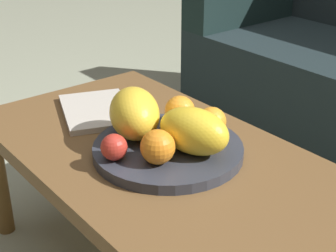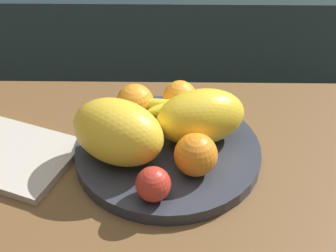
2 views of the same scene
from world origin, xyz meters
The scene contains 10 objects.
coffee_table centered at (0.00, 0.00, 0.35)m, with size 1.05×0.56×0.40m.
fruit_bowl centered at (0.01, 0.01, 0.41)m, with size 0.36×0.36×0.03m, color #30343E.
melon_large_front centered at (0.07, 0.03, 0.47)m, with size 0.17×0.11×0.11m, color yellow.
melon_smaller_beside centered at (-0.08, -0.02, 0.48)m, with size 0.18×0.12×0.12m, color yellow.
orange_front centered at (0.06, -0.06, 0.46)m, with size 0.08×0.08×0.08m, color orange.
orange_left centered at (-0.06, 0.10, 0.46)m, with size 0.08×0.08×0.08m, color orange.
orange_right centered at (0.03, 0.12, 0.46)m, with size 0.07×0.07×0.07m, color orange.
apple_front centered at (-0.02, -0.13, 0.45)m, with size 0.06×0.06×0.06m, color red.
banana_bunch centered at (0.02, 0.07, 0.45)m, with size 0.16×0.15×0.06m.
magazine centered at (-0.30, 0.00, 0.40)m, with size 0.25×0.18×0.02m, color beige.
Camera 1 is at (0.85, -0.66, 0.99)m, focal length 55.19 mm.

